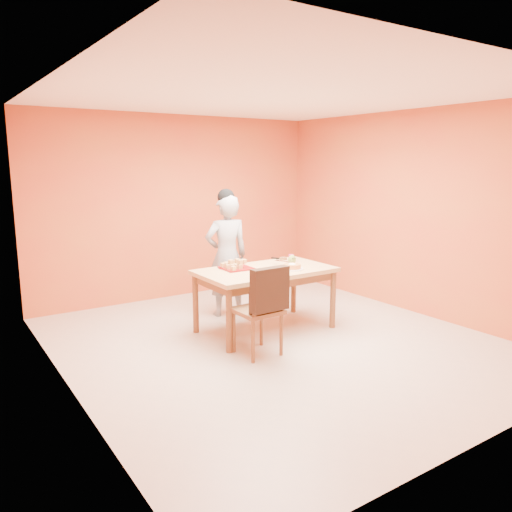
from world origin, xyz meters
TOP-DOWN VIEW (x-y plane):
  - floor at (0.00, 0.00)m, footprint 5.00×5.00m
  - ceiling at (0.00, 0.00)m, footprint 5.00×5.00m
  - wall_back at (0.00, 2.50)m, footprint 4.50×0.00m
  - wall_left at (-2.25, 0.00)m, footprint 0.00×5.00m
  - wall_right at (2.25, 0.00)m, footprint 0.00×5.00m
  - dining_table at (0.13, 0.43)m, footprint 1.60×0.90m
  - dining_chair at (-0.38, -0.18)m, footprint 0.46×0.53m
  - pastry_pile at (-0.15, 0.62)m, footprint 0.30×0.30m
  - person at (0.07, 1.22)m, footprint 0.64×0.48m
  - pastry_platter at (-0.15, 0.62)m, footprint 0.35×0.35m
  - red_dinner_plate at (-0.22, 0.71)m, footprint 0.26×0.26m
  - white_cake_plate at (0.39, 0.23)m, footprint 0.34×0.34m
  - sponge_cake at (0.39, 0.23)m, footprint 0.27×0.27m
  - cake_server at (0.40, 0.41)m, footprint 0.13×0.24m
  - egg_ornament at (0.54, 0.43)m, footprint 0.11×0.09m
  - magenta_glass at (0.65, 0.59)m, footprint 0.08×0.08m
  - checker_tin at (0.67, 0.78)m, footprint 0.10×0.10m

SIDE VIEW (x-z plane):
  - floor at x=0.00m, z-range 0.00..0.00m
  - dining_chair at x=-0.38m, z-range 0.02..0.99m
  - dining_table at x=0.13m, z-range 0.29..1.05m
  - white_cake_plate at x=0.39m, z-range 0.76..0.77m
  - red_dinner_plate at x=-0.22m, z-range 0.76..0.77m
  - pastry_platter at x=-0.15m, z-range 0.76..0.78m
  - checker_tin at x=0.67m, z-range 0.76..0.79m
  - sponge_cake at x=0.39m, z-range 0.77..0.82m
  - person at x=0.07m, z-range 0.00..1.60m
  - magenta_glass at x=0.65m, z-range 0.76..0.86m
  - egg_ornament at x=0.54m, z-range 0.76..0.89m
  - cake_server at x=0.40m, z-range 0.82..0.83m
  - pastry_pile at x=-0.15m, z-range 0.78..0.88m
  - wall_back at x=0.00m, z-range -0.90..3.60m
  - wall_left at x=-2.25m, z-range -1.15..3.85m
  - wall_right at x=2.25m, z-range -1.15..3.85m
  - ceiling at x=0.00m, z-range 2.70..2.70m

